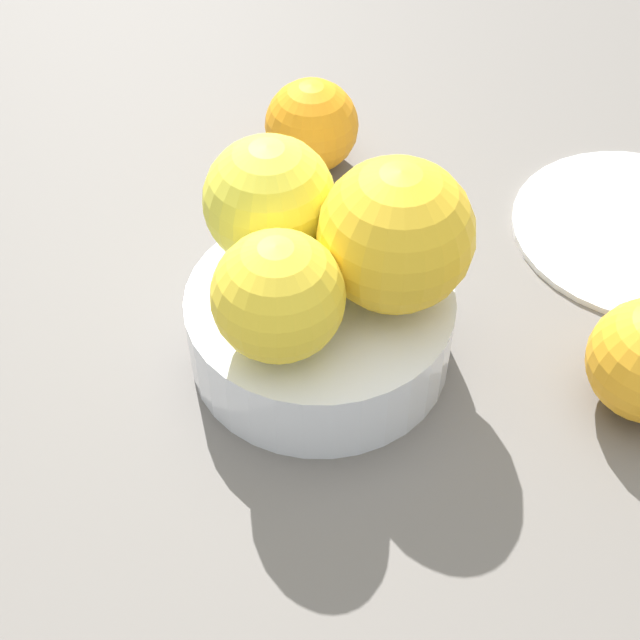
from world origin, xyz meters
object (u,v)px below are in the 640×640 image
orange_in_bowl_1 (278,296)px  orange_in_bowl_2 (269,201)px  orange_loose_0 (312,126)px  orange_in_bowl_0 (396,235)px  fruit_bowl (320,327)px  side_plate (640,228)px

orange_in_bowl_1 → orange_in_bowl_2: orange_in_bowl_2 is taller
orange_in_bowl_1 → orange_loose_0: size_ratio=1.04×
orange_in_bowl_0 → orange_loose_0: orange_in_bowl_0 is taller
orange_in_bowl_1 → orange_loose_0: bearing=159.9°
orange_in_bowl_1 → orange_loose_0: 20.03cm
orange_in_bowl_1 → orange_in_bowl_2: (-6.33, 1.17, 0.26)cm
fruit_bowl → side_plate: (-3.89, 21.35, -1.64)cm
fruit_bowl → orange_in_bowl_2: bearing=-159.4°
orange_in_bowl_1 → orange_in_bowl_0: bearing=105.5°
fruit_bowl → orange_in_bowl_0: orange_in_bowl_0 is taller
fruit_bowl → orange_in_bowl_1: orange_in_bowl_1 is taller
side_plate → orange_in_bowl_1: bearing=-75.4°
orange_in_bowl_2 → orange_loose_0: 14.03cm
orange_in_bowl_0 → orange_in_bowl_1: 6.51cm
fruit_bowl → orange_loose_0: 16.51cm
orange_loose_0 → side_plate: 21.27cm
fruit_bowl → orange_in_bowl_2: (-3.97, -1.49, 5.64)cm
fruit_bowl → orange_in_bowl_1: size_ratio=2.20×
orange_in_bowl_0 → side_plate: size_ratio=0.50×
orange_in_bowl_0 → orange_in_bowl_1: orange_in_bowl_0 is taller
orange_in_bowl_0 → fruit_bowl: bearing=-100.0°
orange_in_bowl_1 → orange_in_bowl_2: size_ratio=0.92×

